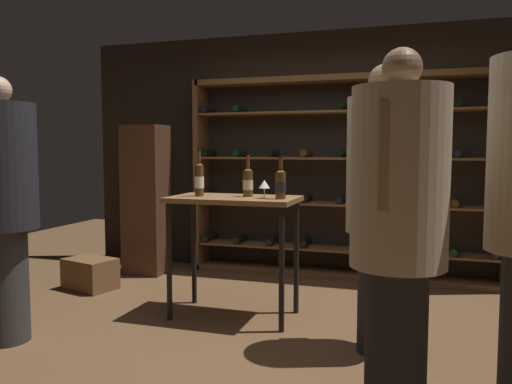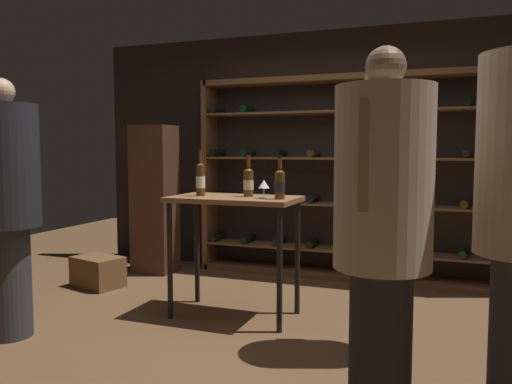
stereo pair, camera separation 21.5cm
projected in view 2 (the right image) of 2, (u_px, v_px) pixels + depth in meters
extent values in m
plane|color=brown|center=(266.00, 333.00, 3.87)|extent=(10.15, 10.15, 0.00)
cube|color=black|center=(329.00, 154.00, 5.69)|extent=(5.56, 0.10, 2.66)
cube|color=brown|center=(210.00, 176.00, 6.00)|extent=(0.06, 0.32, 2.15)
cube|color=brown|center=(350.00, 78.00, 5.34)|extent=(3.23, 0.32, 0.06)
cube|color=brown|center=(347.00, 276.00, 5.51)|extent=(3.23, 0.32, 0.06)
cube|color=brown|center=(347.00, 250.00, 5.49)|extent=(3.15, 0.32, 0.02)
cylinder|color=black|center=(218.00, 236.00, 6.02)|extent=(0.08, 0.30, 0.08)
cylinder|color=black|center=(248.00, 238.00, 5.89)|extent=(0.08, 0.30, 0.08)
cylinder|color=black|center=(280.00, 240.00, 5.75)|extent=(0.08, 0.30, 0.08)
cylinder|color=black|center=(313.00, 243.00, 5.62)|extent=(0.08, 0.30, 0.08)
cylinder|color=black|center=(384.00, 247.00, 5.35)|extent=(0.08, 0.30, 0.08)
cylinder|color=black|center=(422.00, 250.00, 5.22)|extent=(0.08, 0.30, 0.08)
cylinder|color=black|center=(462.00, 252.00, 5.09)|extent=(0.08, 0.30, 0.08)
cylinder|color=black|center=(504.00, 255.00, 4.95)|extent=(0.08, 0.30, 0.08)
cube|color=brown|center=(348.00, 205.00, 5.45)|extent=(3.15, 0.32, 0.02)
cylinder|color=black|center=(218.00, 195.00, 5.98)|extent=(0.08, 0.30, 0.08)
cylinder|color=black|center=(248.00, 196.00, 5.85)|extent=(0.08, 0.30, 0.08)
cylinder|color=black|center=(280.00, 197.00, 5.71)|extent=(0.08, 0.30, 0.08)
cylinder|color=black|center=(313.00, 198.00, 5.58)|extent=(0.08, 0.30, 0.08)
cylinder|color=black|center=(348.00, 199.00, 5.45)|extent=(0.08, 0.30, 0.08)
cylinder|color=#4C3314|center=(385.00, 201.00, 5.31)|extent=(0.08, 0.30, 0.08)
cylinder|color=#4C3314|center=(423.00, 202.00, 5.18)|extent=(0.08, 0.30, 0.08)
cylinder|color=#4C3314|center=(464.00, 203.00, 5.05)|extent=(0.08, 0.30, 0.08)
cylinder|color=black|center=(506.00, 205.00, 4.91)|extent=(0.08, 0.30, 0.08)
cube|color=brown|center=(349.00, 158.00, 5.41)|extent=(3.15, 0.32, 0.02)
cylinder|color=black|center=(217.00, 153.00, 5.94)|extent=(0.08, 0.30, 0.08)
cylinder|color=black|center=(248.00, 153.00, 5.81)|extent=(0.08, 0.30, 0.08)
cylinder|color=black|center=(280.00, 153.00, 5.67)|extent=(0.08, 0.30, 0.08)
cylinder|color=#4C3314|center=(313.00, 153.00, 5.54)|extent=(0.08, 0.30, 0.08)
cylinder|color=black|center=(349.00, 153.00, 5.41)|extent=(0.08, 0.30, 0.08)
cylinder|color=#4C3314|center=(424.00, 153.00, 5.14)|extent=(0.08, 0.30, 0.08)
cylinder|color=black|center=(465.00, 154.00, 5.01)|extent=(0.08, 0.30, 0.08)
cylinder|color=black|center=(508.00, 154.00, 4.87)|extent=(0.08, 0.30, 0.08)
cube|color=brown|center=(349.00, 112.00, 5.37)|extent=(3.15, 0.32, 0.02)
cylinder|color=black|center=(217.00, 110.00, 5.90)|extent=(0.08, 0.30, 0.08)
cylinder|color=black|center=(248.00, 109.00, 5.76)|extent=(0.08, 0.30, 0.08)
cylinder|color=black|center=(349.00, 106.00, 5.37)|extent=(0.08, 0.30, 0.08)
cylinder|color=black|center=(387.00, 105.00, 5.23)|extent=(0.08, 0.30, 0.08)
cylinder|color=black|center=(426.00, 104.00, 5.10)|extent=(0.08, 0.30, 0.08)
cylinder|color=black|center=(467.00, 103.00, 4.97)|extent=(0.08, 0.30, 0.08)
cylinder|color=#4C3314|center=(511.00, 102.00, 4.83)|extent=(0.08, 0.30, 0.08)
cube|color=brown|center=(234.00, 199.00, 4.20)|extent=(1.04, 0.58, 0.04)
cylinder|color=black|center=(170.00, 261.00, 4.18)|extent=(0.04, 0.04, 0.95)
cylinder|color=black|center=(280.00, 270.00, 3.85)|extent=(0.04, 0.04, 0.95)
cylinder|color=black|center=(197.00, 250.00, 4.63)|extent=(0.04, 0.04, 0.95)
cylinder|color=black|center=(297.00, 258.00, 4.30)|extent=(0.04, 0.04, 0.95)
cylinder|color=#282828|center=(377.00, 294.00, 3.45)|extent=(0.32, 0.32, 0.83)
cylinder|color=tan|center=(380.00, 165.00, 3.38)|extent=(0.49, 0.49, 0.89)
sphere|color=brown|center=(382.00, 80.00, 3.33)|extent=(0.23, 0.23, 0.23)
cube|color=#26193F|center=(372.00, 149.00, 3.62)|extent=(0.05, 0.03, 0.50)
cylinder|color=black|center=(380.00, 349.00, 2.53)|extent=(0.30, 0.30, 0.81)
cylinder|color=tan|center=(384.00, 178.00, 2.46)|extent=(0.47, 0.47, 0.87)
sphere|color=brown|center=(386.00, 67.00, 2.41)|extent=(0.19, 0.19, 0.19)
cube|color=olive|center=(364.00, 157.00, 2.25)|extent=(0.05, 0.02, 0.49)
cylinder|color=#2E2E2E|center=(8.00, 282.00, 3.78)|extent=(0.32, 0.32, 0.82)
cylinder|color=black|center=(4.00, 166.00, 3.71)|extent=(0.49, 0.49, 0.89)
sphere|color=tan|center=(1.00, 92.00, 3.67)|extent=(0.19, 0.19, 0.19)
cube|color=brown|center=(98.00, 272.00, 5.18)|extent=(0.55, 0.45, 0.30)
cube|color=#4C2D1E|center=(155.00, 199.00, 5.77)|extent=(0.44, 0.36, 1.64)
cylinder|color=#4C3314|center=(280.00, 186.00, 3.98)|extent=(0.08, 0.08, 0.21)
cone|color=#4C3314|center=(280.00, 171.00, 3.97)|extent=(0.08, 0.08, 0.03)
cylinder|color=#4C3314|center=(280.00, 164.00, 3.97)|extent=(0.03, 0.03, 0.08)
cylinder|color=black|center=(280.00, 157.00, 3.96)|extent=(0.03, 0.03, 0.02)
cylinder|color=black|center=(280.00, 187.00, 3.98)|extent=(0.08, 0.08, 0.08)
cylinder|color=#4C3314|center=(200.00, 181.00, 4.26)|extent=(0.07, 0.07, 0.25)
cone|color=#4C3314|center=(200.00, 164.00, 4.25)|extent=(0.07, 0.07, 0.03)
cylinder|color=#4C3314|center=(200.00, 157.00, 4.24)|extent=(0.03, 0.03, 0.09)
cylinder|color=black|center=(200.00, 150.00, 4.24)|extent=(0.03, 0.03, 0.02)
cylinder|color=silver|center=(200.00, 182.00, 4.26)|extent=(0.08, 0.08, 0.10)
cylinder|color=#4C3314|center=(248.00, 184.00, 4.20)|extent=(0.08, 0.08, 0.21)
cone|color=#4C3314|center=(248.00, 169.00, 4.19)|extent=(0.08, 0.08, 0.03)
cylinder|color=#4C3314|center=(248.00, 163.00, 4.18)|extent=(0.03, 0.03, 0.08)
cylinder|color=maroon|center=(248.00, 156.00, 4.18)|extent=(0.03, 0.03, 0.02)
cylinder|color=#C6B28C|center=(248.00, 185.00, 4.20)|extent=(0.08, 0.08, 0.08)
cylinder|color=silver|center=(264.00, 198.00, 4.05)|extent=(0.07, 0.07, 0.00)
cylinder|color=silver|center=(264.00, 193.00, 4.05)|extent=(0.01, 0.01, 0.08)
cone|color=silver|center=(264.00, 184.00, 4.04)|extent=(0.09, 0.09, 0.07)
cylinder|color=#590A14|center=(264.00, 186.00, 4.04)|extent=(0.05, 0.05, 0.02)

